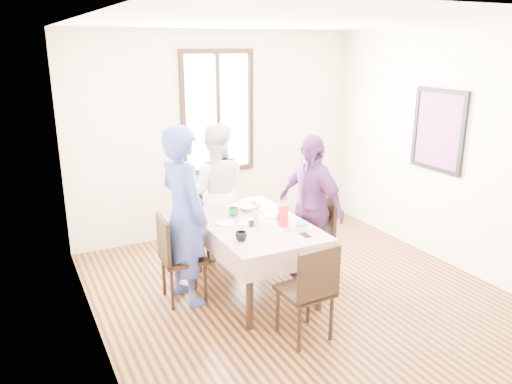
% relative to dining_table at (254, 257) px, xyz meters
% --- Properties ---
extents(ground, '(4.50, 4.50, 0.00)m').
position_rel_dining_table_xyz_m(ground, '(0.37, -0.43, -0.38)').
color(ground, black).
rests_on(ground, ground).
extents(back_wall, '(4.00, 0.00, 4.00)m').
position_rel_dining_table_xyz_m(back_wall, '(0.37, 1.82, 0.98)').
color(back_wall, '#F1E5C4').
rests_on(back_wall, ground).
extents(right_wall, '(0.00, 4.50, 4.50)m').
position_rel_dining_table_xyz_m(right_wall, '(2.37, -0.43, 0.98)').
color(right_wall, '#F1E5C4').
rests_on(right_wall, ground).
extents(window_frame, '(1.02, 0.06, 1.62)m').
position_rel_dining_table_xyz_m(window_frame, '(0.37, 1.80, 1.27)').
color(window_frame, black).
rests_on(window_frame, back_wall).
extents(window_pane, '(0.90, 0.02, 1.50)m').
position_rel_dining_table_xyz_m(window_pane, '(0.37, 1.81, 1.27)').
color(window_pane, white).
rests_on(window_pane, back_wall).
extents(art_poster, '(0.04, 0.76, 0.96)m').
position_rel_dining_table_xyz_m(art_poster, '(2.35, -0.13, 1.18)').
color(art_poster, red).
rests_on(art_poster, right_wall).
extents(dining_table, '(0.87, 1.45, 0.75)m').
position_rel_dining_table_xyz_m(dining_table, '(0.00, 0.00, 0.00)').
color(dining_table, black).
rests_on(dining_table, ground).
extents(tablecloth, '(0.99, 1.57, 0.01)m').
position_rel_dining_table_xyz_m(tablecloth, '(0.00, 0.00, 0.38)').
color(tablecloth, '#4F0A0D').
rests_on(tablecloth, dining_table).
extents(chair_left, '(0.44, 0.44, 0.91)m').
position_rel_dining_table_xyz_m(chair_left, '(-0.73, 0.14, 0.08)').
color(chair_left, black).
rests_on(chair_left, ground).
extents(chair_right, '(0.46, 0.46, 0.91)m').
position_rel_dining_table_xyz_m(chair_right, '(0.73, 0.05, 0.08)').
color(chair_right, black).
rests_on(chair_right, ground).
extents(chair_far, '(0.47, 0.47, 0.91)m').
position_rel_dining_table_xyz_m(chair_far, '(0.00, 1.00, 0.08)').
color(chair_far, black).
rests_on(chair_far, ground).
extents(chair_near, '(0.44, 0.44, 0.91)m').
position_rel_dining_table_xyz_m(chair_near, '(0.00, -1.00, 0.08)').
color(chair_near, black).
rests_on(chair_near, ground).
extents(person_left, '(0.56, 0.74, 1.80)m').
position_rel_dining_table_xyz_m(person_left, '(-0.71, 0.14, 0.53)').
color(person_left, '#354496').
rests_on(person_left, ground).
extents(person_far, '(0.98, 0.88, 1.65)m').
position_rel_dining_table_xyz_m(person_far, '(0.00, 0.98, 0.45)').
color(person_far, silver).
rests_on(person_far, ground).
extents(person_right, '(0.58, 1.00, 1.61)m').
position_rel_dining_table_xyz_m(person_right, '(0.71, 0.05, 0.43)').
color(person_right, '#5D2E69').
rests_on(person_right, ground).
extents(mug_black, '(0.14, 0.14, 0.09)m').
position_rel_dining_table_xyz_m(mug_black, '(-0.33, -0.39, 0.43)').
color(mug_black, black).
rests_on(mug_black, tablecloth).
extents(mug_flag, '(0.12, 0.12, 0.08)m').
position_rel_dining_table_xyz_m(mug_flag, '(0.24, -0.12, 0.43)').
color(mug_flag, red).
rests_on(mug_flag, tablecloth).
extents(mug_green, '(0.13, 0.13, 0.09)m').
position_rel_dining_table_xyz_m(mug_green, '(-0.10, 0.28, 0.43)').
color(mug_green, '#0C7226').
rests_on(mug_green, tablecloth).
extents(serving_bowl, '(0.23, 0.23, 0.05)m').
position_rel_dining_table_xyz_m(serving_bowl, '(0.13, 0.38, 0.41)').
color(serving_bowl, white).
rests_on(serving_bowl, tablecloth).
extents(juice_carton, '(0.07, 0.07, 0.22)m').
position_rel_dining_table_xyz_m(juice_carton, '(0.21, -0.24, 0.50)').
color(juice_carton, red).
rests_on(juice_carton, tablecloth).
extents(butter_tub, '(0.11, 0.11, 0.06)m').
position_rel_dining_table_xyz_m(butter_tub, '(0.33, -0.40, 0.42)').
color(butter_tub, white).
rests_on(butter_tub, tablecloth).
extents(jam_jar, '(0.05, 0.05, 0.08)m').
position_rel_dining_table_xyz_m(jam_jar, '(-0.07, -0.10, 0.43)').
color(jam_jar, black).
rests_on(jam_jar, tablecloth).
extents(drinking_glass, '(0.07, 0.07, 0.10)m').
position_rel_dining_table_xyz_m(drinking_glass, '(-0.23, -0.21, 0.44)').
color(drinking_glass, silver).
rests_on(drinking_glass, tablecloth).
extents(smartphone, '(0.06, 0.12, 0.01)m').
position_rel_dining_table_xyz_m(smartphone, '(0.27, -0.55, 0.39)').
color(smartphone, black).
rests_on(smartphone, tablecloth).
extents(flower_vase, '(0.06, 0.06, 0.12)m').
position_rel_dining_table_xyz_m(flower_vase, '(0.03, 0.01, 0.45)').
color(flower_vase, silver).
rests_on(flower_vase, tablecloth).
extents(plate_left, '(0.20, 0.20, 0.01)m').
position_rel_dining_table_xyz_m(plate_left, '(-0.27, 0.11, 0.39)').
color(plate_left, white).
rests_on(plate_left, tablecloth).
extents(plate_right, '(0.20, 0.20, 0.01)m').
position_rel_dining_table_xyz_m(plate_right, '(0.27, 0.10, 0.39)').
color(plate_right, white).
rests_on(plate_right, tablecloth).
extents(plate_far, '(0.20, 0.20, 0.01)m').
position_rel_dining_table_xyz_m(plate_far, '(0.02, 0.55, 0.39)').
color(plate_far, white).
rests_on(plate_far, tablecloth).
extents(butter_lid, '(0.12, 0.12, 0.01)m').
position_rel_dining_table_xyz_m(butter_lid, '(0.33, -0.40, 0.45)').
color(butter_lid, blue).
rests_on(butter_lid, butter_tub).
extents(flower_bunch, '(0.09, 0.09, 0.10)m').
position_rel_dining_table_xyz_m(flower_bunch, '(0.03, 0.01, 0.56)').
color(flower_bunch, yellow).
rests_on(flower_bunch, flower_vase).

